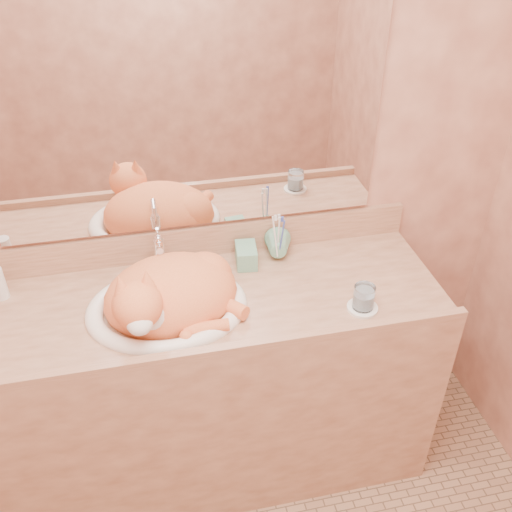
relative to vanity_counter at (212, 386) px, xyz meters
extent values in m
cube|color=#985845|center=(0.00, 0.28, 0.82)|extent=(2.40, 0.02, 2.50)
cube|color=white|center=(0.00, 0.26, 0.97)|extent=(1.30, 0.02, 0.80)
imported|color=#66A486|center=(0.17, 0.12, 0.51)|extent=(0.08, 0.08, 0.16)
imported|color=#66A486|center=(0.28, 0.15, 0.47)|extent=(0.12, 0.12, 0.09)
cylinder|color=white|center=(0.49, -0.16, 0.43)|extent=(0.10, 0.10, 0.01)
cylinder|color=white|center=(0.49, -0.16, 0.48)|extent=(0.07, 0.07, 0.08)
camera|label=1|loc=(-0.15, -1.47, 1.65)|focal=40.00mm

